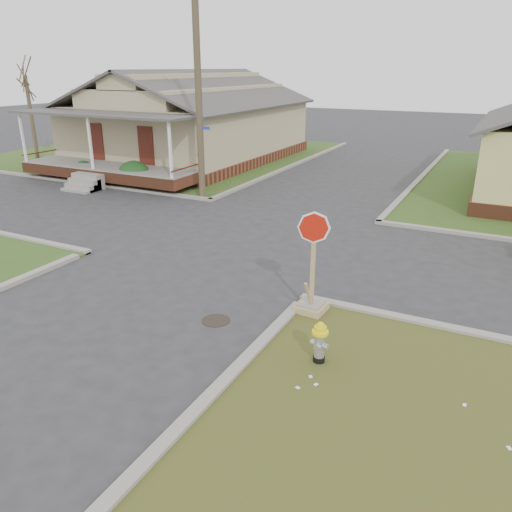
% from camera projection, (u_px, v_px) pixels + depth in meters
% --- Properties ---
extents(ground, '(120.00, 120.00, 0.00)m').
position_uv_depth(ground, '(152.00, 293.00, 12.61)').
color(ground, '#2B2B2E').
rests_on(ground, ground).
extents(verge_far_left, '(19.00, 19.00, 0.05)m').
position_uv_depth(verge_far_left, '(165.00, 153.00, 33.11)').
color(verge_far_left, '#334F1C').
rests_on(verge_far_left, ground).
extents(curbs, '(80.00, 40.00, 0.12)m').
position_uv_depth(curbs, '(245.00, 237.00, 16.77)').
color(curbs, gray).
rests_on(curbs, ground).
extents(manhole, '(0.64, 0.64, 0.01)m').
position_uv_depth(manhole, '(216.00, 320.00, 11.25)').
color(manhole, black).
rests_on(manhole, ground).
extents(corner_house, '(10.10, 15.50, 5.30)m').
position_uv_depth(corner_house, '(190.00, 122.00, 29.94)').
color(corner_house, brown).
rests_on(corner_house, ground).
extents(utility_pole, '(1.80, 0.28, 9.00)m').
position_uv_depth(utility_pole, '(198.00, 86.00, 20.15)').
color(utility_pole, '#3B3022').
rests_on(utility_pole, ground).
extents(tree_far_left, '(0.22, 0.22, 4.90)m').
position_uv_depth(tree_far_left, '(32.00, 119.00, 29.36)').
color(tree_far_left, '#3B3022').
rests_on(tree_far_left, verge_far_left).
extents(fire_hydrant, '(0.32, 0.32, 0.85)m').
position_uv_depth(fire_hydrant, '(320.00, 340.00, 9.45)').
color(fire_hydrant, black).
rests_on(fire_hydrant, ground).
extents(stop_sign, '(0.68, 0.66, 2.40)m').
position_uv_depth(stop_sign, '(312.00, 290.00, 11.43)').
color(stop_sign, tan).
rests_on(stop_sign, ground).
extents(hedge_left, '(1.24, 1.01, 0.94)m').
position_uv_depth(hedge_left, '(84.00, 169.00, 25.34)').
color(hedge_left, '#153B16').
rests_on(hedge_left, verge_far_left).
extents(hedge_right, '(1.52, 1.25, 1.16)m').
position_uv_depth(hedge_right, '(134.00, 174.00, 23.58)').
color(hedge_right, '#153B16').
rests_on(hedge_right, verge_far_left).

